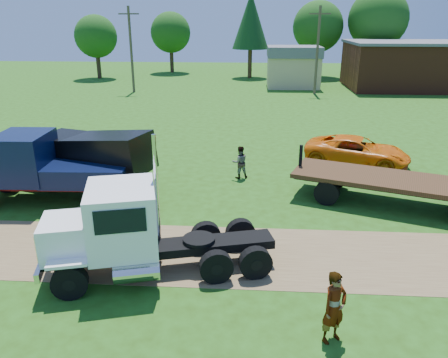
# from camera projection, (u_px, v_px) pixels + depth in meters

# --- Properties ---
(ground) EXTENTS (140.00, 140.00, 0.00)m
(ground) POSITION_uv_depth(u_px,v_px,m) (269.00, 256.00, 15.25)
(ground) COLOR #264910
(ground) RESTS_ON ground
(dirt_track) EXTENTS (120.00, 4.20, 0.01)m
(dirt_track) POSITION_uv_depth(u_px,v_px,m) (269.00, 256.00, 15.25)
(dirt_track) COLOR brown
(dirt_track) RESTS_ON ground
(white_semi_tractor) EXTENTS (7.56, 4.11, 4.46)m
(white_semi_tractor) POSITION_uv_depth(u_px,v_px,m) (126.00, 231.00, 13.68)
(white_semi_tractor) COLOR black
(white_semi_tractor) RESTS_ON ground
(black_dump_truck) EXTENTS (7.11, 4.04, 3.03)m
(black_dump_truck) POSITION_uv_depth(u_px,v_px,m) (88.00, 157.00, 20.51)
(black_dump_truck) COLOR black
(black_dump_truck) RESTS_ON ground
(navy_truck) EXTENTS (7.36, 2.80, 3.14)m
(navy_truck) POSITION_uv_depth(u_px,v_px,m) (41.00, 168.00, 19.23)
(navy_truck) COLOR maroon
(navy_truck) RESTS_ON ground
(orange_pickup) EXTENTS (6.24, 4.39, 1.58)m
(orange_pickup) POSITION_uv_depth(u_px,v_px,m) (357.00, 151.00, 24.44)
(orange_pickup) COLOR orange
(orange_pickup) RESTS_ON ground
(flatbed_trailer) EXTENTS (9.21, 5.54, 2.26)m
(flatbed_trailer) POSITION_uv_depth(u_px,v_px,m) (396.00, 185.00, 19.05)
(flatbed_trailer) COLOR #372611
(flatbed_trailer) RESTS_ON ground
(spectator_a) EXTENTS (0.86, 0.80, 1.98)m
(spectator_a) POSITION_uv_depth(u_px,v_px,m) (334.00, 308.00, 10.94)
(spectator_a) COLOR #999999
(spectator_a) RESTS_ON ground
(spectator_b) EXTENTS (0.97, 0.85, 1.70)m
(spectator_b) POSITION_uv_depth(u_px,v_px,m) (240.00, 162.00, 22.38)
(spectator_b) COLOR #999999
(spectator_b) RESTS_ON ground
(brick_building) EXTENTS (15.40, 10.40, 5.30)m
(brick_building) POSITION_uv_depth(u_px,v_px,m) (415.00, 65.00, 50.64)
(brick_building) COLOR brown
(brick_building) RESTS_ON ground
(tan_shed) EXTENTS (6.20, 5.40, 4.70)m
(tan_shed) POSITION_uv_depth(u_px,v_px,m) (293.00, 66.00, 51.59)
(tan_shed) COLOR tan
(tan_shed) RESTS_ON ground
(utility_poles) EXTENTS (42.20, 0.28, 9.00)m
(utility_poles) POSITION_uv_depth(u_px,v_px,m) (318.00, 49.00, 45.99)
(utility_poles) COLOR #4A372A
(utility_poles) RESTS_ON ground
(tree_row) EXTENTS (55.60, 13.15, 11.53)m
(tree_row) POSITION_uv_depth(u_px,v_px,m) (310.00, 26.00, 58.53)
(tree_row) COLOR #332315
(tree_row) RESTS_ON ground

